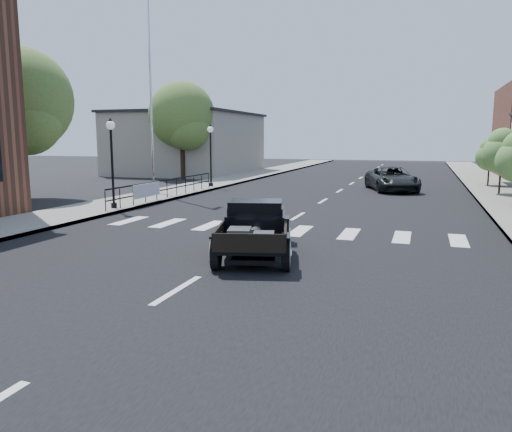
% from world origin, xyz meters
% --- Properties ---
extents(ground, '(120.00, 120.00, 0.00)m').
position_xyz_m(ground, '(0.00, 0.00, 0.00)').
color(ground, black).
rests_on(ground, ground).
extents(road, '(14.00, 80.00, 0.02)m').
position_xyz_m(road, '(0.00, 15.00, 0.01)').
color(road, black).
rests_on(road, ground).
extents(road_markings, '(12.00, 60.00, 0.06)m').
position_xyz_m(road_markings, '(0.00, 10.00, 0.00)').
color(road_markings, silver).
rests_on(road_markings, ground).
extents(sidewalk_left, '(3.00, 80.00, 0.15)m').
position_xyz_m(sidewalk_left, '(-8.50, 15.00, 0.07)').
color(sidewalk_left, gray).
rests_on(sidewalk_left, ground).
extents(sidewalk_right, '(3.00, 80.00, 0.15)m').
position_xyz_m(sidewalk_right, '(8.50, 15.00, 0.07)').
color(sidewalk_right, gray).
rests_on(sidewalk_right, ground).
extents(low_building_left, '(10.00, 12.00, 5.00)m').
position_xyz_m(low_building_left, '(-15.00, 28.00, 2.50)').
color(low_building_left, gray).
rests_on(low_building_left, ground).
extents(railing, '(0.08, 10.00, 1.00)m').
position_xyz_m(railing, '(-7.30, 10.00, 0.65)').
color(railing, black).
rests_on(railing, sidewalk_left).
extents(banner, '(0.04, 2.20, 0.60)m').
position_xyz_m(banner, '(-7.22, 8.00, 0.45)').
color(banner, silver).
rests_on(banner, sidewalk_left).
extents(lamp_post_b, '(0.36, 0.36, 3.68)m').
position_xyz_m(lamp_post_b, '(-7.60, 6.00, 1.99)').
color(lamp_post_b, black).
rests_on(lamp_post_b, sidewalk_left).
extents(lamp_post_c, '(0.36, 0.36, 3.68)m').
position_xyz_m(lamp_post_c, '(-7.60, 16.00, 1.99)').
color(lamp_post_c, black).
rests_on(lamp_post_c, sidewalk_left).
extents(flagpole, '(0.12, 0.12, 13.07)m').
position_xyz_m(flagpole, '(-9.20, 12.00, 6.68)').
color(flagpole, silver).
rests_on(flagpole, sidewalk_left).
extents(big_tree_near, '(4.99, 4.99, 7.33)m').
position_xyz_m(big_tree_near, '(-14.00, 8.00, 3.67)').
color(big_tree_near, '#4E6A2D').
rests_on(big_tree_near, ground).
extents(big_tree_far, '(4.85, 4.85, 7.13)m').
position_xyz_m(big_tree_far, '(-12.50, 22.00, 3.56)').
color(big_tree_far, '#4E6A2D').
rests_on(big_tree_far, ground).
extents(small_tree_d, '(1.96, 1.96, 3.26)m').
position_xyz_m(small_tree_d, '(8.30, 17.01, 1.78)').
color(small_tree_d, '#4F7937').
rests_on(small_tree_d, sidewalk_right).
extents(small_tree_e, '(1.66, 1.66, 2.77)m').
position_xyz_m(small_tree_e, '(8.30, 21.98, 1.53)').
color(small_tree_e, '#4F7937').
rests_on(small_tree_e, sidewalk_right).
extents(hotrod_pickup, '(2.94, 4.53, 1.45)m').
position_xyz_m(hotrod_pickup, '(0.51, 0.34, 0.72)').
color(hotrod_pickup, black).
rests_on(hotrod_pickup, ground).
extents(second_car, '(3.68, 5.40, 1.37)m').
position_xyz_m(second_car, '(2.82, 18.03, 0.69)').
color(second_car, black).
rests_on(second_car, ground).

